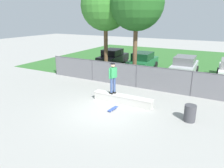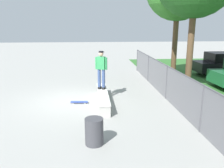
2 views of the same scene
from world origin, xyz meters
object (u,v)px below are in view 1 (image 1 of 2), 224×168
Objects in this scene: concrete_ledge at (122,99)px; skateboarder at (113,77)px; tree_near_left at (105,6)px; car_green at (143,61)px; tree_near_right at (137,3)px; car_black at (113,57)px; car_silver at (185,66)px; trash_bin at (190,113)px; skateboard at (113,109)px.

skateboarder reaches higher than concrete_ledge.
concrete_ledge is 0.48× the size of tree_near_left.
car_green is at bearing 64.02° from tree_near_left.
tree_near_right reaches higher than skateboarder.
tree_near_left is 1.79× the size of car_black.
car_green is 1.00× the size of car_silver.
concrete_ledge is 7.21m from tree_near_right.
car_silver is 8.92m from trash_bin.
trash_bin is (5.76, -8.88, -0.42)m from car_green.
car_black is at bearing 118.18° from skateboarder.
skateboard is at bearing -92.82° from concrete_ledge.
tree_near_right is 1.83× the size of car_black.
skateboarder is at bearing -107.12° from car_silver.
tree_near_left is at bearing 123.01° from skateboard.
skateboarder is at bearing -177.33° from concrete_ledge.
tree_near_right is at bearing -129.52° from car_silver.
tree_near_right is (-1.11, 5.60, 5.69)m from skateboard.
tree_near_right is (-1.16, 4.51, 5.51)m from concrete_ledge.
car_black is at bearing 111.01° from tree_near_left.
car_green is at bearing 102.86° from concrete_ledge.
tree_near_right is at bearing -2.77° from tree_near_left.
car_green reaches higher than concrete_ledge.
car_silver reaches higher than concrete_ledge.
car_black is 1.00× the size of car_green.
concrete_ledge is 4.38× the size of trash_bin.
skateboarder is 2.21× the size of trash_bin.
car_silver is (3.86, -0.18, 0.00)m from car_green.
car_black is (-4.27, 4.43, -4.93)m from tree_near_right.
tree_near_right is at bearing 104.42° from concrete_ledge.
car_black is 1.00× the size of car_silver.
skateboarder is 4.62m from trash_bin.
car_green is at bearing 98.76° from skateboarder.
car_green is (-1.87, 9.53, 0.77)m from skateboard.
skateboarder is 10.20m from car_black.
concrete_ledge is at bearing 173.37° from trash_bin.
tree_near_left is 1.79× the size of car_green.
skateboard is 0.11× the size of tree_near_left.
concrete_ledge is 0.86× the size of car_green.
car_green is (3.50, -0.51, 0.00)m from car_black.
car_green is at bearing 101.04° from tree_near_right.
car_silver is at bearing -2.64° from car_green.
trash_bin is at bearing -44.79° from tree_near_right.
tree_near_right reaches higher than car_silver.
tree_near_left reaches higher than car_silver.
car_silver reaches higher than trash_bin.
skateboarder is 0.43× the size of car_black.
tree_near_left is at bearing 129.15° from concrete_ledge.
concrete_ledge is 4.47× the size of skateboard.
car_black is (-1.65, 4.31, -4.81)m from tree_near_left.
trash_bin is at bearing -6.63° from concrete_ledge.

